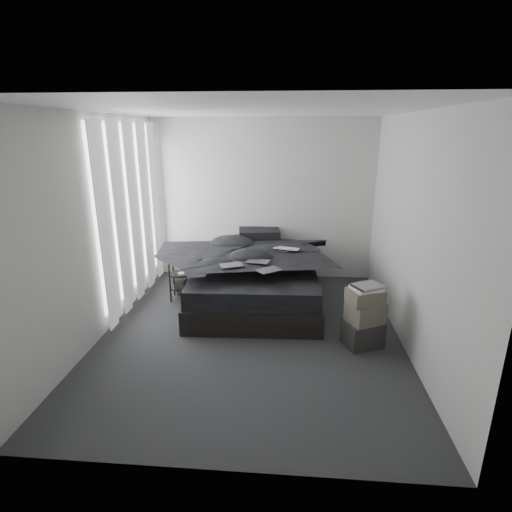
# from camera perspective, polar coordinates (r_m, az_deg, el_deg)

# --- Properties ---
(floor) EXTENTS (3.60, 4.20, 0.01)m
(floor) POSITION_cam_1_polar(r_m,az_deg,el_deg) (5.03, -0.77, -10.95)
(floor) COLOR #2C2C2F
(floor) RESTS_ON ground
(ceiling) EXTENTS (3.60, 4.20, 0.01)m
(ceiling) POSITION_cam_1_polar(r_m,az_deg,el_deg) (4.42, -0.91, 20.14)
(ceiling) COLOR white
(ceiling) RESTS_ON ground
(wall_back) EXTENTS (3.60, 0.01, 2.60)m
(wall_back) POSITION_cam_1_polar(r_m,az_deg,el_deg) (6.61, 0.94, 7.96)
(wall_back) COLOR silver
(wall_back) RESTS_ON ground
(wall_front) EXTENTS (3.60, 0.01, 2.60)m
(wall_front) POSITION_cam_1_polar(r_m,az_deg,el_deg) (2.59, -5.37, -7.72)
(wall_front) COLOR silver
(wall_front) RESTS_ON ground
(wall_left) EXTENTS (0.01, 4.20, 2.60)m
(wall_left) POSITION_cam_1_polar(r_m,az_deg,el_deg) (5.05, -21.64, 3.73)
(wall_left) COLOR silver
(wall_left) RESTS_ON ground
(wall_right) EXTENTS (0.01, 4.20, 2.60)m
(wall_right) POSITION_cam_1_polar(r_m,az_deg,el_deg) (4.74, 21.42, 2.89)
(wall_right) COLOR silver
(wall_right) RESTS_ON ground
(window_left) EXTENTS (0.02, 2.00, 2.30)m
(window_left) POSITION_cam_1_polar(r_m,az_deg,el_deg) (5.84, -17.72, 6.36)
(window_left) COLOR white
(window_left) RESTS_ON wall_left
(curtain_left) EXTENTS (0.06, 2.12, 2.48)m
(curtain_left) POSITION_cam_1_polar(r_m,az_deg,el_deg) (5.83, -17.20, 5.69)
(curtain_left) COLOR white
(curtain_left) RESTS_ON wall_left
(bed) EXTENTS (1.83, 2.36, 0.31)m
(bed) POSITION_cam_1_polar(r_m,az_deg,el_deg) (5.88, -0.08, -4.87)
(bed) COLOR black
(bed) RESTS_ON floor
(mattress) EXTENTS (1.76, 2.30, 0.25)m
(mattress) POSITION_cam_1_polar(r_m,az_deg,el_deg) (5.78, -0.08, -2.31)
(mattress) COLOR black
(mattress) RESTS_ON bed
(duvet) EXTENTS (1.77, 2.03, 0.27)m
(duvet) POSITION_cam_1_polar(r_m,az_deg,el_deg) (5.65, -0.11, -0.05)
(duvet) COLOR black
(duvet) RESTS_ON mattress
(pillow_lower) EXTENTS (0.71, 0.49, 0.16)m
(pillow_lower) POSITION_cam_1_polar(r_m,az_deg,el_deg) (6.57, -0.20, 1.99)
(pillow_lower) COLOR black
(pillow_lower) RESTS_ON mattress
(pillow_upper) EXTENTS (0.70, 0.53, 0.15)m
(pillow_upper) POSITION_cam_1_polar(r_m,az_deg,el_deg) (6.51, 0.47, 3.21)
(pillow_upper) COLOR black
(pillow_upper) RESTS_ON pillow_lower
(laptop) EXTENTS (0.42, 0.33, 0.03)m
(laptop) POSITION_cam_1_polar(r_m,az_deg,el_deg) (5.71, 4.21, 1.65)
(laptop) COLOR silver
(laptop) RESTS_ON duvet
(comic_a) EXTENTS (0.34, 0.29, 0.01)m
(comic_a) POSITION_cam_1_polar(r_m,az_deg,el_deg) (5.10, -3.54, -0.42)
(comic_a) COLOR black
(comic_a) RESTS_ON duvet
(comic_b) EXTENTS (0.32, 0.24, 0.01)m
(comic_b) POSITION_cam_1_polar(r_m,az_deg,el_deg) (5.23, 0.30, 0.16)
(comic_b) COLOR black
(comic_b) RESTS_ON duvet
(comic_c) EXTENTS (0.35, 0.33, 0.01)m
(comic_c) POSITION_cam_1_polar(r_m,az_deg,el_deg) (4.90, 1.84, -0.95)
(comic_c) COLOR black
(comic_c) RESTS_ON duvet
(side_stand) EXTENTS (0.35, 0.35, 0.60)m
(side_stand) POSITION_cam_1_polar(r_m,az_deg,el_deg) (5.98, -10.78, -3.36)
(side_stand) COLOR black
(side_stand) RESTS_ON floor
(papers) EXTENTS (0.26, 0.22, 0.01)m
(papers) POSITION_cam_1_polar(r_m,az_deg,el_deg) (5.87, -10.88, -0.60)
(papers) COLOR white
(papers) RESTS_ON side_stand
(floor_books) EXTENTS (0.21, 0.25, 0.15)m
(floor_books) POSITION_cam_1_polar(r_m,az_deg,el_deg) (6.22, -10.16, -4.72)
(floor_books) COLOR black
(floor_books) RESTS_ON floor
(box_lower) EXTENTS (0.50, 0.46, 0.30)m
(box_lower) POSITION_cam_1_polar(r_m,az_deg,el_deg) (4.87, 14.98, -10.61)
(box_lower) COLOR black
(box_lower) RESTS_ON floor
(box_mid) EXTENTS (0.48, 0.45, 0.23)m
(box_mid) POSITION_cam_1_polar(r_m,az_deg,el_deg) (4.75, 15.38, -7.78)
(box_mid) COLOR #565044
(box_mid) RESTS_ON box_lower
(box_upper) EXTENTS (0.45, 0.40, 0.16)m
(box_upper) POSITION_cam_1_polar(r_m,az_deg,el_deg) (4.67, 15.33, -5.58)
(box_upper) COLOR #565044
(box_upper) RESTS_ON box_mid
(art_book_white) EXTENTS (0.39, 0.35, 0.03)m
(art_book_white) POSITION_cam_1_polar(r_m,az_deg,el_deg) (4.64, 15.52, -4.48)
(art_book_white) COLOR silver
(art_book_white) RESTS_ON box_upper
(art_book_snake) EXTENTS (0.38, 0.36, 0.03)m
(art_book_snake) POSITION_cam_1_polar(r_m,az_deg,el_deg) (4.62, 15.70, -4.15)
(art_book_snake) COLOR silver
(art_book_snake) RESTS_ON art_book_white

